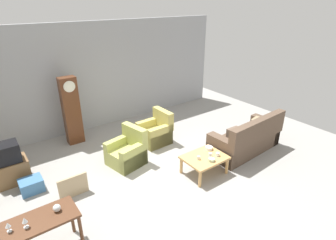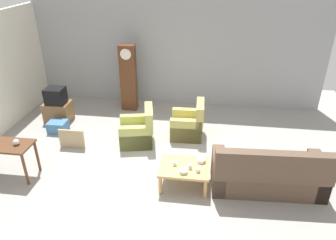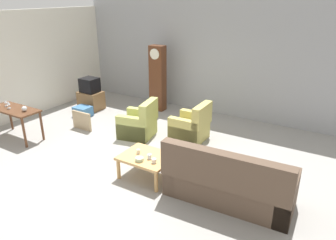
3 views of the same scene
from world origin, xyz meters
name	(u,v)px [view 3 (image 3 of 3)]	position (x,y,z in m)	size (l,w,h in m)	color
ground_plane	(134,160)	(0.00, 0.00, 0.00)	(10.40, 10.40, 0.00)	#999691
garage_door_wall	(209,57)	(0.00, 3.60, 1.60)	(8.40, 0.16, 3.20)	#9EA0A5
pegboard_wall_left	(16,67)	(-4.20, 0.40, 1.44)	(0.12, 6.40, 2.88)	silver
couch_floral	(228,183)	(2.20, -0.33, 0.35)	(2.14, 0.99, 1.04)	brown
armchair_olive_near	(139,124)	(-0.63, 1.04, 0.31)	(0.93, 0.91, 0.92)	tan
armchair_olive_far	(191,127)	(0.54, 1.53, 0.31)	(0.81, 0.78, 0.92)	tan
coffee_table_wood	(147,159)	(0.61, -0.40, 0.38)	(0.96, 0.76, 0.45)	tan
console_table_dark	(15,113)	(-3.07, -0.57, 0.64)	(1.30, 0.56, 0.75)	#56331E
grandfather_clock	(158,78)	(-1.30, 2.90, 0.96)	(0.44, 0.30, 1.91)	#562D19
tv_stand_cabinet	(91,100)	(-3.05, 1.90, 0.27)	(0.68, 0.52, 0.53)	brown
tv_crt	(90,85)	(-3.05, 1.90, 0.74)	(0.48, 0.44, 0.42)	black
framed_picture_leaning	(82,121)	(-2.13, 0.60, 0.24)	(0.60, 0.05, 0.47)	tan
storage_box_blue	(83,111)	(-2.80, 1.30, 0.14)	(0.46, 0.38, 0.29)	teal
glass_dome_cloche	(24,109)	(-2.70, -0.55, 0.81)	(0.12, 0.12, 0.12)	silver
cup_white_porcelain	(154,161)	(0.87, -0.55, 0.49)	(0.09, 0.09, 0.08)	white
cup_blue_rimmed	(150,157)	(0.72, -0.46, 0.49)	(0.08, 0.08, 0.09)	silver
cup_cream_tall	(138,151)	(0.42, -0.40, 0.49)	(0.07, 0.07, 0.08)	beige
bowl_white_stacked	(166,154)	(0.92, -0.22, 0.48)	(0.18, 0.18, 0.08)	white
bowl_shallow_green	(139,159)	(0.61, -0.62, 0.48)	(0.16, 0.16, 0.06)	#B2C69E
wine_glass_mid	(6,102)	(-3.36, -0.57, 0.86)	(0.07, 0.07, 0.16)	silver
wine_glass_short	(8,104)	(-3.16, -0.63, 0.87)	(0.08, 0.08, 0.18)	silver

